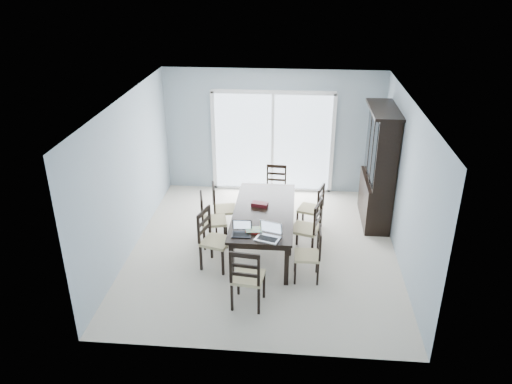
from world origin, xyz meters
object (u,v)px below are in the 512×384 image
dining_table (264,214)px  chair_right_far (315,203)px  laptop_dark (241,232)px  cell_phone (266,241)px  china_hutch (379,168)px  chair_right_mid (311,223)px  chair_left_far (220,203)px  chair_end_far (276,183)px  chair_right_near (313,249)px  hot_tub (240,152)px  chair_left_near (211,233)px  laptop_silver (268,236)px  chair_left_mid (208,214)px  game_box (260,204)px  chair_end_near (247,273)px

dining_table → chair_right_far: size_ratio=2.11×
laptop_dark → cell_phone: laptop_dark is taller
china_hutch → chair_right_mid: 1.87m
chair_left_far → chair_end_far: chair_left_far is taller
chair_left_far → chair_right_near: chair_left_far is taller
chair_right_mid → chair_right_far: (0.08, 0.81, -0.04)m
cell_phone → dining_table: bearing=103.2°
chair_end_far → hot_tub: bearing=-60.6°
chair_left_near → laptop_silver: bearing=84.5°
china_hutch → chair_right_near: size_ratio=2.17×
chair_left_mid → chair_right_mid: (1.75, -0.17, 0.01)m
chair_left_near → cell_phone: bearing=81.2°
chair_left_near → chair_right_mid: (1.59, 0.50, -0.01)m
dining_table → laptop_dark: 0.90m
laptop_dark → cell_phone: bearing=-23.0°
game_box → chair_right_near: bearing=-46.9°
chair_right_near → cell_phone: size_ratio=9.46×
china_hutch → chair_right_near: 2.45m
chair_end_near → game_box: bearing=95.5°
chair_right_mid → cell_phone: (-0.68, -0.93, 0.16)m
chair_left_far → chair_right_near: (1.65, -1.39, -0.02)m
dining_table → chair_end_far: chair_end_far is taller
chair_end_far → game_box: (-0.21, -1.41, 0.23)m
laptop_silver → chair_end_far: bearing=107.5°
laptop_dark → cell_phone: size_ratio=2.81×
chair_right_near → laptop_dark: size_ratio=3.36×
cell_phone → hot_tub: hot_tub is taller
hot_tub → game_box: bearing=-77.8°
chair_left_near → chair_left_far: bearing=-161.9°
laptop_silver → cell_phone: (-0.01, -0.06, -0.05)m
chair_left_far → china_hutch: bearing=90.3°
chair_left_mid → chair_right_near: 1.99m
china_hutch → chair_left_near: china_hutch is taller
dining_table → chair_right_mid: size_ratio=1.96×
chair_left_far → game_box: chair_left_far is taller
chair_left_far → chair_right_mid: bearing=55.3°
laptop_dark → laptop_silver: (0.40, -0.09, 0.01)m
laptop_silver → hot_tub: laptop_silver is taller
chair_right_mid → chair_right_far: size_ratio=1.07×
dining_table → chair_left_near: 0.99m
chair_right_near → cell_phone: 0.76m
chair_left_mid → chair_right_near: bearing=49.6°
chair_left_far → chair_right_near: bearing=37.0°
cell_phone → game_box: bearing=106.4°
chair_end_near → hot_tub: 5.17m
chair_right_near → game_box: chair_right_near is taller
dining_table → game_box: size_ratio=8.14×
chair_end_near → game_box: (0.04, 1.77, 0.18)m
dining_table → chair_left_mid: chair_left_mid is taller
laptop_silver → game_box: (-0.21, 1.09, -0.03)m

